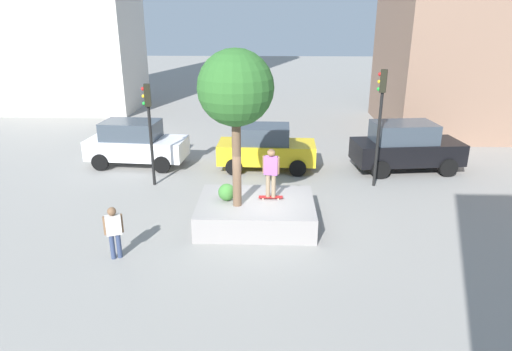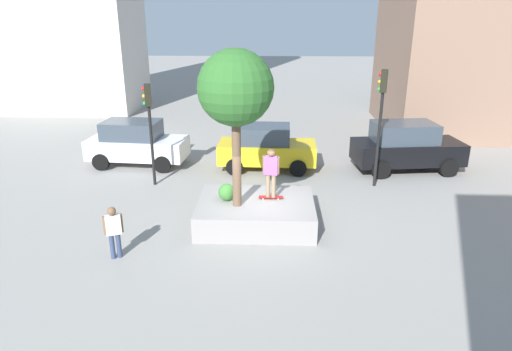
{
  "view_description": "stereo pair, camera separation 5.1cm",
  "coord_description": "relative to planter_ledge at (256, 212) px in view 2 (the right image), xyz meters",
  "views": [
    {
      "loc": [
        0.31,
        -13.62,
        6.75
      ],
      "look_at": [
        -0.15,
        0.2,
        1.73
      ],
      "focal_mm": 31.94,
      "sensor_mm": 36.0,
      "label": 1
    },
    {
      "loc": [
        0.36,
        -13.61,
        6.75
      ],
      "look_at": [
        -0.15,
        0.2,
        1.73
      ],
      "focal_mm": 31.94,
      "sensor_mm": 36.0,
      "label": 2
    }
  ],
  "objects": [
    {
      "name": "planter_ledge",
      "position": [
        0.0,
        0.0,
        0.0
      ],
      "size": [
        3.83,
        2.94,
        0.83
      ],
      "primitive_type": "cube",
      "color": "gray",
      "rests_on": "ground"
    },
    {
      "name": "police_car",
      "position": [
        -5.71,
        6.03,
        0.63
      ],
      "size": [
        4.57,
        2.37,
        2.06
      ],
      "color": "white",
      "rests_on": "ground"
    },
    {
      "name": "ground_plane",
      "position": [
        0.15,
        -0.2,
        -0.41
      ],
      "size": [
        120.0,
        120.0,
        0.0
      ],
      "primitive_type": "plane",
      "color": "gray"
    },
    {
      "name": "skateboarder",
      "position": [
        0.48,
        0.22,
        1.45
      ],
      "size": [
        0.56,
        0.27,
        1.67
      ],
      "color": "#847056",
      "rests_on": "skateboard"
    },
    {
      "name": "traffic_light_corner",
      "position": [
        4.69,
        3.71,
        2.76
      ],
      "size": [
        0.37,
        0.34,
        4.67
      ],
      "color": "black",
      "rests_on": "ground"
    },
    {
      "name": "bystander_watching",
      "position": [
        -3.96,
        -2.37,
        0.51
      ],
      "size": [
        0.5,
        0.34,
        1.6
      ],
      "color": "navy",
      "rests_on": "ground"
    },
    {
      "name": "skateboard",
      "position": [
        0.48,
        0.22,
        0.47
      ],
      "size": [
        0.8,
        0.23,
        0.07
      ],
      "color": "#A51E1E",
      "rests_on": "planter_ledge"
    },
    {
      "name": "boxwood_shrub",
      "position": [
        -0.97,
        0.05,
        0.7
      ],
      "size": [
        0.57,
        0.57,
        0.57
      ],
      "primitive_type": "sphere",
      "color": "#3D7A33",
      "rests_on": "planter_ledge"
    },
    {
      "name": "taxi_cab",
      "position": [
        0.22,
        5.67,
        0.6
      ],
      "size": [
        4.35,
        2.11,
        2.0
      ],
      "color": "gold",
      "rests_on": "ground"
    },
    {
      "name": "traffic_light_median",
      "position": [
        -4.31,
        3.52,
        2.41
      ],
      "size": [
        0.36,
        0.33,
        4.11
      ],
      "color": "black",
      "rests_on": "ground"
    },
    {
      "name": "plaza_tree",
      "position": [
        -0.59,
        -0.34,
        4.15
      ],
      "size": [
        2.3,
        2.3,
        4.93
      ],
      "color": "brown",
      "rests_on": "planter_ledge"
    },
    {
      "name": "sedan_parked",
      "position": [
        6.43,
        5.71,
        0.69
      ],
      "size": [
        4.88,
        2.64,
        2.17
      ],
      "color": "black",
      "rests_on": "ground"
    }
  ]
}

